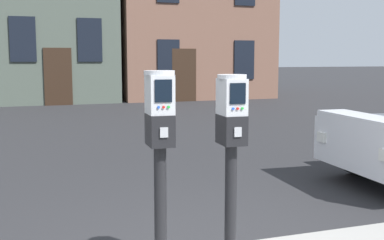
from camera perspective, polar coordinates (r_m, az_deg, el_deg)
name	(u,v)px	position (r m, az deg, el deg)	size (l,w,h in m)	color
parking_meter_near_kerb	(160,137)	(3.44, -3.80, -1.97)	(0.22, 0.26, 1.50)	black
parking_meter_twin_adjacent	(231,136)	(3.62, 4.65, -1.86)	(0.22, 0.26, 1.47)	black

